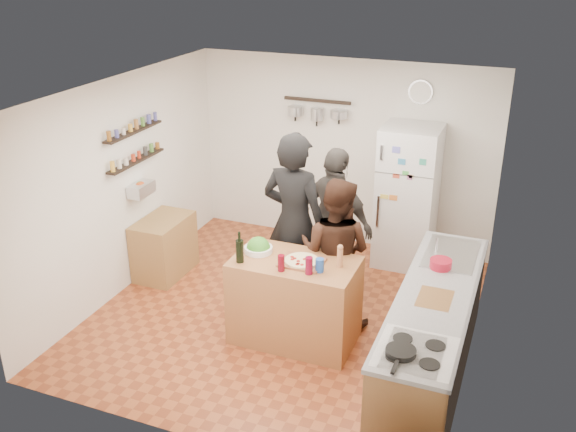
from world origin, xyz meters
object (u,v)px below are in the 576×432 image
at_px(side_table, 164,247).
at_px(fridge, 407,197).
at_px(salt_canister, 320,265).
at_px(wall_clock, 421,92).
at_px(pepper_mill, 340,258).
at_px(counter_run, 432,337).
at_px(wine_bottle, 240,251).
at_px(person_back, 335,222).
at_px(prep_island, 295,300).
at_px(person_center, 335,253).
at_px(skillet, 401,352).
at_px(red_bowl, 441,264).
at_px(salad_bowl, 258,249).
at_px(person_left, 294,223).

bearing_deg(side_table, fridge, 27.69).
xyz_separation_m(salt_canister, wall_clock, (0.37, 2.61, 1.17)).
distance_m(pepper_mill, fridge, 2.12).
bearing_deg(counter_run, wine_bottle, -177.71).
xyz_separation_m(person_back, wall_clock, (0.61, 1.36, 1.27)).
bearing_deg(prep_island, pepper_mill, 6.34).
bearing_deg(counter_run, person_center, 151.71).
height_order(skillet, fridge, fridge).
relative_size(person_center, person_back, 0.94).
bearing_deg(person_center, fridge, -99.22).
bearing_deg(red_bowl, person_center, 174.13).
bearing_deg(salt_canister, salad_bowl, 166.72).
distance_m(prep_island, person_back, 1.21).
distance_m(red_bowl, side_table, 3.46).
bearing_deg(person_back, red_bowl, 172.75).
distance_m(salad_bowl, red_bowl, 1.82).
relative_size(wine_bottle, person_left, 0.12).
xyz_separation_m(wine_bottle, red_bowl, (1.87, 0.59, -0.06)).
xyz_separation_m(prep_island, wall_clock, (0.67, 2.49, 1.69)).
bearing_deg(counter_run, prep_island, 174.26).
distance_m(salt_canister, counter_run, 1.24).
bearing_deg(person_back, fridge, -97.77).
bearing_deg(counter_run, pepper_mill, 168.79).
height_order(person_center, fridge, fridge).
height_order(salad_bowl, side_table, salad_bowl).
xyz_separation_m(salt_canister, red_bowl, (1.07, 0.49, -0.01)).
bearing_deg(person_center, wine_bottle, 46.59).
distance_m(salad_bowl, pepper_mill, 0.87).
bearing_deg(pepper_mill, salad_bowl, 180.00).
height_order(person_back, red_bowl, person_back).
height_order(wine_bottle, salt_canister, wine_bottle).
bearing_deg(salad_bowl, pepper_mill, 0.00).
relative_size(prep_island, fridge, 0.69).
xyz_separation_m(salad_bowl, salt_canister, (0.72, -0.17, 0.04)).
bearing_deg(wall_clock, pepper_mill, -95.26).
height_order(pepper_mill, skillet, pepper_mill).
distance_m(salad_bowl, person_left, 0.60).
relative_size(wine_bottle, side_table, 0.29).
distance_m(pepper_mill, side_table, 2.64).
height_order(person_left, skillet, person_left).
bearing_deg(salt_canister, prep_island, 158.20).
distance_m(person_left, counter_run, 1.93).
xyz_separation_m(salad_bowl, person_center, (0.69, 0.43, -0.11)).
bearing_deg(prep_island, person_left, 111.85).
relative_size(salt_canister, side_table, 0.17).
xyz_separation_m(wine_bottle, person_left, (0.25, 0.84, -0.00)).
xyz_separation_m(wine_bottle, pepper_mill, (0.95, 0.27, -0.02)).
distance_m(salad_bowl, skillet, 2.13).
bearing_deg(wine_bottle, pepper_mill, 15.87).
relative_size(person_back, fridge, 0.98).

